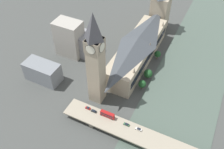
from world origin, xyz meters
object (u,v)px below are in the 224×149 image
car_northbound_lead (88,108)px  car_southbound_lead (139,129)px  parliament_hall (138,49)px  car_northbound_tail (94,111)px  clock_tower (95,59)px  victoria_tower (160,9)px  car_northbound_mid (127,124)px  road_bridge (163,146)px  double_decker_bus_rear (107,114)px

car_northbound_lead → car_southbound_lead: bearing=179.6°
parliament_hall → car_northbound_tail: bearing=86.6°
clock_tower → car_northbound_lead: (-1.16, 16.93, -34.61)m
car_northbound_lead → car_northbound_tail: (-5.34, 0.49, -0.02)m
victoria_tower → car_northbound_mid: victoria_tower is taller
parliament_hall → car_northbound_tail: (4.42, 73.57, -6.73)m
clock_tower → car_northbound_tail: 39.30m
car_northbound_lead → car_northbound_mid: bearing=179.3°
parliament_hall → car_southbound_lead: parliament_hall is taller
road_bridge → car_northbound_tail: car_northbound_tail is taller
road_bridge → double_decker_bus_rear: size_ratio=13.79×
parliament_hall → road_bridge: bearing=123.2°
clock_tower → double_decker_bus_rear: (-17.41, 16.89, -32.74)m
car_northbound_tail → car_southbound_lead: bearing=-179.7°
victoria_tower → car_northbound_lead: victoria_tower is taller
road_bridge → car_northbound_mid: bearing=-6.7°
double_decker_bus_rear → car_northbound_tail: 11.08m
victoria_tower → road_bridge: victoria_tower is taller
car_northbound_lead → car_southbound_lead: (-40.76, 0.28, -0.02)m
car_northbound_lead → car_southbound_lead: size_ratio=0.88×
road_bridge → car_northbound_lead: car_northbound_lead is taller
victoria_tower → car_northbound_mid: size_ratio=11.29×
clock_tower → road_bridge: 74.18m
car_northbound_tail → car_northbound_mid: bearing=-179.8°
road_bridge → car_southbound_lead: (19.30, -3.47, 1.80)m
victoria_tower → double_decker_bus_rear: victoria_tower is taller
victoria_tower → car_southbound_lead: size_ratio=10.65×
road_bridge → car_northbound_lead: size_ratio=36.91×
car_northbound_tail → car_southbound_lead: (-35.41, -0.21, 0.00)m
victoria_tower → car_northbound_lead: (9.71, 132.78, -15.80)m
victoria_tower → car_northbound_tail: (4.37, 133.27, -15.82)m
road_bridge → car_northbound_mid: 28.70m
victoria_tower → road_bridge: bearing=110.2°
parliament_hall → double_decker_bus_rear: (-6.48, 73.04, -4.84)m
parliament_hall → car_southbound_lead: (-30.99, 73.36, -6.73)m
parliament_hall → car_southbound_lead: 79.92m
parliament_hall → double_decker_bus_rear: parliament_hall is taller
victoria_tower → double_decker_bus_rear: (-6.54, 132.74, -13.93)m
clock_tower → victoria_tower: clock_tower is taller
car_northbound_mid → car_northbound_lead: bearing=-0.7°
clock_tower → car_southbound_lead: 57.03m
car_southbound_lead → road_bridge: bearing=169.8°
car_northbound_lead → car_southbound_lead: car_northbound_lead is taller
victoria_tower → double_decker_bus_rear: 133.63m
victoria_tower → road_bridge: (-50.34, 136.53, -17.62)m
clock_tower → car_northbound_mid: 50.76m
road_bridge → double_decker_bus_rear: 44.12m
car_northbound_lead → car_northbound_mid: size_ratio=0.94×
car_northbound_mid → car_northbound_tail: bearing=0.2°
parliament_hall → car_northbound_mid: parliament_hall is taller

